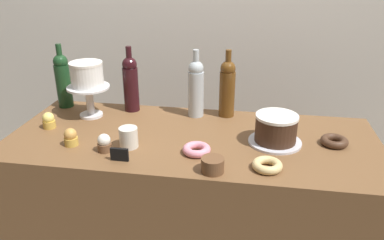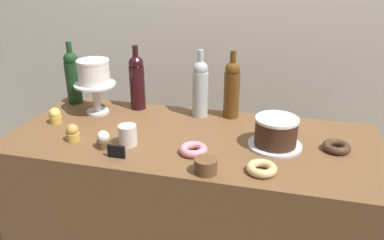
% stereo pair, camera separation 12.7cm
% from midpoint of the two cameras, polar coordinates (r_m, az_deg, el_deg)
% --- Properties ---
extents(back_wall, '(6.00, 0.05, 2.60)m').
position_cam_midpoint_polar(back_wall, '(2.39, 2.05, 15.94)').
color(back_wall, silver).
rests_on(back_wall, ground_plane).
extents(display_counter, '(1.59, 0.66, 0.89)m').
position_cam_midpoint_polar(display_counter, '(1.88, -1.99, -14.90)').
color(display_counter, brown).
rests_on(display_counter, ground_plane).
extents(cake_stand_pedestal, '(0.20, 0.20, 0.15)m').
position_cam_midpoint_polar(cake_stand_pedestal, '(1.90, -17.04, 3.41)').
color(cake_stand_pedestal, silver).
rests_on(cake_stand_pedestal, display_counter).
extents(white_layer_cake, '(0.15, 0.15, 0.12)m').
position_cam_midpoint_polar(white_layer_cake, '(1.87, -17.43, 6.54)').
color(white_layer_cake, white).
rests_on(white_layer_cake, cake_stand_pedestal).
extents(silver_serving_platter, '(0.22, 0.22, 0.01)m').
position_cam_midpoint_polar(silver_serving_platter, '(1.61, 10.14, -3.33)').
color(silver_serving_platter, silver).
rests_on(silver_serving_platter, display_counter).
extents(chocolate_round_cake, '(0.17, 0.17, 0.12)m').
position_cam_midpoint_polar(chocolate_round_cake, '(1.58, 10.30, -1.29)').
color(chocolate_round_cake, '#3D2619').
rests_on(chocolate_round_cake, silver_serving_platter).
extents(wine_bottle_amber, '(0.08, 0.08, 0.33)m').
position_cam_midpoint_polar(wine_bottle_amber, '(1.81, 3.33, 4.89)').
color(wine_bottle_amber, '#5B3814').
rests_on(wine_bottle_amber, display_counter).
extents(wine_bottle_clear, '(0.08, 0.08, 0.33)m').
position_cam_midpoint_polar(wine_bottle_clear, '(1.81, -1.42, 4.90)').
color(wine_bottle_clear, '#B2BCC1').
rests_on(wine_bottle_clear, display_counter).
extents(wine_bottle_green, '(0.08, 0.08, 0.33)m').
position_cam_midpoint_polar(wine_bottle_green, '(2.06, -20.52, 5.70)').
color(wine_bottle_green, '#193D1E').
rests_on(wine_bottle_green, display_counter).
extents(wine_bottle_dark_red, '(0.08, 0.08, 0.33)m').
position_cam_midpoint_polar(wine_bottle_dark_red, '(1.91, -11.09, 5.49)').
color(wine_bottle_dark_red, black).
rests_on(wine_bottle_dark_red, display_counter).
extents(cupcake_vanilla, '(0.06, 0.06, 0.07)m').
position_cam_midpoint_polar(cupcake_vanilla, '(1.57, -15.32, -3.42)').
color(cupcake_vanilla, brown).
rests_on(cupcake_vanilla, display_counter).
extents(cupcake_caramel, '(0.06, 0.06, 0.07)m').
position_cam_midpoint_polar(cupcake_caramel, '(1.66, -19.87, -2.51)').
color(cupcake_caramel, gold).
rests_on(cupcake_caramel, display_counter).
extents(cupcake_lemon, '(0.06, 0.06, 0.07)m').
position_cam_midpoint_polar(cupcake_lemon, '(1.86, -22.58, -0.12)').
color(cupcake_lemon, gold).
rests_on(cupcake_lemon, display_counter).
extents(donut_chocolate, '(0.11, 0.11, 0.03)m').
position_cam_midpoint_polar(donut_chocolate, '(1.65, 18.57, -3.07)').
color(donut_chocolate, '#472D1E').
rests_on(donut_chocolate, display_counter).
extents(donut_pink, '(0.11, 0.11, 0.03)m').
position_cam_midpoint_polar(donut_pink, '(1.50, -1.72, -4.49)').
color(donut_pink, pink).
rests_on(donut_pink, display_counter).
extents(donut_glazed, '(0.11, 0.11, 0.03)m').
position_cam_midpoint_polar(donut_glazed, '(1.41, 8.71, -6.79)').
color(donut_glazed, '#E0C17F').
rests_on(donut_glazed, display_counter).
extents(cookie_stack, '(0.08, 0.08, 0.05)m').
position_cam_midpoint_polar(cookie_stack, '(1.37, 0.47, -6.83)').
color(cookie_stack, brown).
rests_on(cookie_stack, display_counter).
extents(price_sign_chalkboard, '(0.07, 0.01, 0.05)m').
position_cam_midpoint_polar(price_sign_chalkboard, '(1.48, -13.27, -5.12)').
color(price_sign_chalkboard, black).
rests_on(price_sign_chalkboard, display_counter).
extents(coffee_cup_ceramic, '(0.08, 0.08, 0.08)m').
position_cam_midpoint_polar(coffee_cup_ceramic, '(1.57, -11.80, -2.62)').
color(coffee_cup_ceramic, silver).
rests_on(coffee_cup_ceramic, display_counter).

